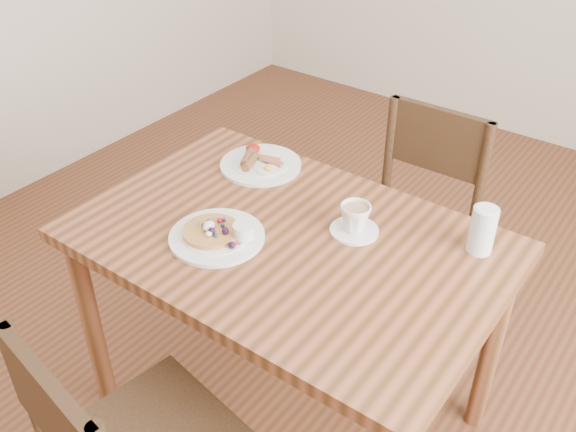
{
  "coord_description": "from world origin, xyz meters",
  "views": [
    {
      "loc": [
        0.86,
        -1.17,
        1.83
      ],
      "look_at": [
        0.0,
        0.0,
        0.82
      ],
      "focal_mm": 40.0,
      "sensor_mm": 36.0,
      "label": 1
    }
  ],
  "objects_px": {
    "breakfast_plate": "(259,163)",
    "teacup_saucer": "(355,220)",
    "dining_table": "(288,263)",
    "water_glass": "(483,230)",
    "pancake_plate": "(218,234)",
    "chair_far": "(413,220)"
  },
  "relations": [
    {
      "from": "pancake_plate",
      "to": "chair_far",
      "type": "bearing_deg",
      "value": 71.61
    },
    {
      "from": "breakfast_plate",
      "to": "teacup_saucer",
      "type": "distance_m",
      "value": 0.47
    },
    {
      "from": "chair_far",
      "to": "teacup_saucer",
      "type": "bearing_deg",
      "value": 93.77
    },
    {
      "from": "dining_table",
      "to": "breakfast_plate",
      "type": "height_order",
      "value": "breakfast_plate"
    },
    {
      "from": "breakfast_plate",
      "to": "dining_table",
      "type": "bearing_deg",
      "value": -39.96
    },
    {
      "from": "pancake_plate",
      "to": "water_glass",
      "type": "relative_size",
      "value": 1.98
    },
    {
      "from": "breakfast_plate",
      "to": "water_glass",
      "type": "distance_m",
      "value": 0.77
    },
    {
      "from": "breakfast_plate",
      "to": "teacup_saucer",
      "type": "xyz_separation_m",
      "value": [
        0.45,
        -0.13,
        0.03
      ]
    },
    {
      "from": "teacup_saucer",
      "to": "water_glass",
      "type": "distance_m",
      "value": 0.35
    },
    {
      "from": "dining_table",
      "to": "breakfast_plate",
      "type": "relative_size",
      "value": 4.44
    },
    {
      "from": "pancake_plate",
      "to": "teacup_saucer",
      "type": "height_order",
      "value": "teacup_saucer"
    },
    {
      "from": "dining_table",
      "to": "water_glass",
      "type": "height_order",
      "value": "water_glass"
    },
    {
      "from": "dining_table",
      "to": "breakfast_plate",
      "type": "bearing_deg",
      "value": 140.04
    },
    {
      "from": "chair_far",
      "to": "water_glass",
      "type": "bearing_deg",
      "value": 133.57
    },
    {
      "from": "water_glass",
      "to": "teacup_saucer",
      "type": "bearing_deg",
      "value": -157.98
    },
    {
      "from": "dining_table",
      "to": "teacup_saucer",
      "type": "distance_m",
      "value": 0.24
    },
    {
      "from": "dining_table",
      "to": "chair_far",
      "type": "height_order",
      "value": "chair_far"
    },
    {
      "from": "pancake_plate",
      "to": "water_glass",
      "type": "height_order",
      "value": "water_glass"
    },
    {
      "from": "dining_table",
      "to": "breakfast_plate",
      "type": "xyz_separation_m",
      "value": [
        -0.31,
        0.26,
        0.11
      ]
    },
    {
      "from": "breakfast_plate",
      "to": "water_glass",
      "type": "relative_size",
      "value": 1.98
    },
    {
      "from": "chair_far",
      "to": "teacup_saucer",
      "type": "xyz_separation_m",
      "value": [
        0.04,
        -0.5,
        0.3
      ]
    },
    {
      "from": "dining_table",
      "to": "pancake_plate",
      "type": "relative_size",
      "value": 4.44
    }
  ]
}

